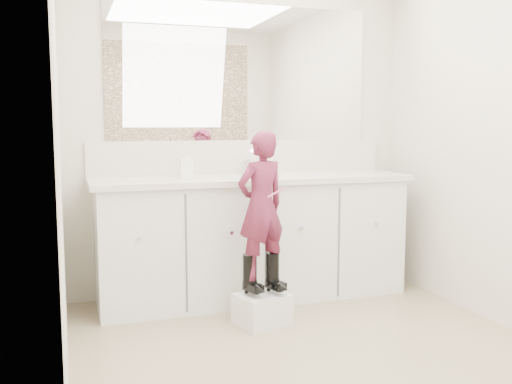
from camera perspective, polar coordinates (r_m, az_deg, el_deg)
name	(u,v)px	position (r m, az deg, el deg)	size (l,w,h in m)	color
floor	(326,363)	(3.18, 7.02, -16.59)	(3.00, 3.00, 0.00)	#807354
wall_back	(242,132)	(4.32, -1.46, 6.00)	(2.60, 2.60, 0.00)	beige
wall_left	(58,138)	(2.63, -19.15, 5.08)	(3.00, 3.00, 0.00)	beige
vanity_cabinet	(253,240)	(4.14, -0.29, -4.83)	(2.20, 0.55, 0.85)	silver
countertop	(254,179)	(4.06, -0.23, 1.29)	(2.28, 0.58, 0.04)	beige
backsplash	(242,157)	(4.31, -1.39, 3.54)	(2.28, 0.03, 0.25)	beige
mirror	(242,73)	(4.33, -1.43, 11.84)	(2.00, 0.02, 1.00)	white
faucet	(247,168)	(4.21, -0.94, 2.44)	(0.08, 0.08, 0.10)	silver
cup	(276,171)	(4.07, 2.02, 2.13)	(0.09, 0.09, 0.08)	beige
soap_bottle	(186,164)	(3.99, -6.99, 2.82)	(0.09, 0.09, 0.19)	white
step_stool	(262,309)	(3.67, 0.61, -11.65)	(0.31, 0.26, 0.20)	silver
boot_left	(250,275)	(3.60, -0.63, -8.26)	(0.09, 0.17, 0.26)	black
boot_right	(272,273)	(3.65, 1.63, -8.06)	(0.09, 0.17, 0.26)	black
toddler	(261,206)	(3.54, 0.52, -1.37)	(0.34, 0.22, 0.92)	#982F56
toothbrush	(276,192)	(3.48, 2.04, -0.05)	(0.01, 0.01, 0.14)	#CC4F7D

